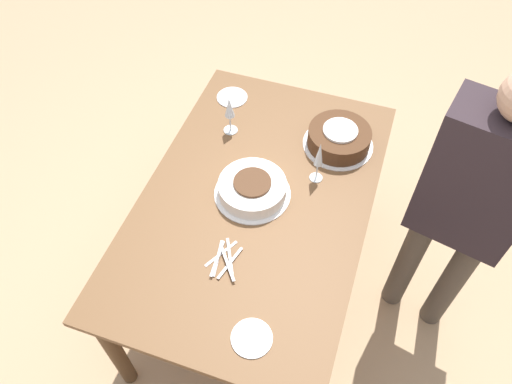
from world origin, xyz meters
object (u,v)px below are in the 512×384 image
object	(u,v)px
cake_center_white	(252,188)
wine_glass_near	(319,156)
person_cutting	(469,201)
cake_front_chocolate	(339,138)
wine_glass_far	(230,110)

from	to	relation	value
cake_center_white	wine_glass_near	world-z (taller)	wine_glass_near
cake_center_white	person_cutting	bearing A→B (deg)	-82.68
cake_center_white	cake_front_chocolate	distance (m)	0.51
cake_front_chocolate	cake_center_white	bearing A→B (deg)	144.78
cake_center_white	wine_glass_far	distance (m)	0.42
wine_glass_near	person_cutting	distance (m)	0.63
person_cutting	wine_glass_near	bearing A→B (deg)	6.44
cake_front_chocolate	person_cutting	distance (m)	0.67
person_cutting	wine_glass_far	bearing A→B (deg)	0.96
cake_center_white	wine_glass_near	bearing A→B (deg)	-53.76
cake_front_chocolate	wine_glass_near	distance (m)	0.26
cake_front_chocolate	person_cutting	world-z (taller)	person_cutting
cake_center_white	person_cutting	world-z (taller)	person_cutting
wine_glass_near	wine_glass_far	world-z (taller)	wine_glass_near
wine_glass_near	wine_glass_far	distance (m)	0.50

